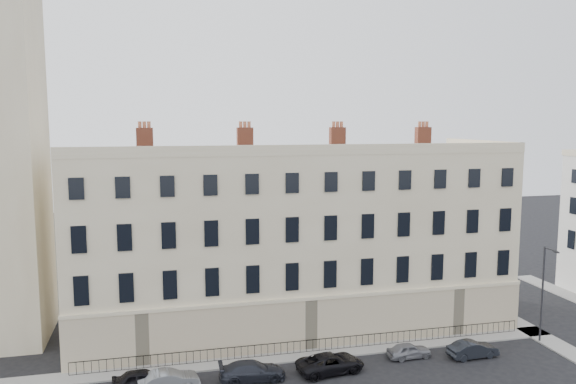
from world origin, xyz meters
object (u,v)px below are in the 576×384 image
(car_a, at_px, (143,379))
(car_c, at_px, (252,371))
(car_b, at_px, (169,380))
(streetlamp, at_px, (543,290))
(car_f, at_px, (473,349))
(car_d, at_px, (331,363))
(car_e, at_px, (409,350))

(car_a, distance_m, car_c, 7.24)
(car_b, xyz_separation_m, streetlamp, (29.03, 1.15, 3.68))
(car_a, distance_m, car_f, 23.87)
(car_a, bearing_deg, car_b, -110.52)
(car_d, distance_m, streetlamp, 18.31)
(car_a, xyz_separation_m, car_b, (1.66, -0.52, -0.01))
(car_b, height_order, car_e, car_b)
(car_f, bearing_deg, car_a, 85.73)
(car_a, height_order, car_d, car_a)
(car_a, distance_m, car_d, 12.80)
(streetlamp, bearing_deg, car_e, 178.32)
(car_f, bearing_deg, car_c, 86.53)
(car_c, distance_m, car_e, 12.01)
(car_e, distance_m, streetlamp, 12.09)
(car_f, bearing_deg, car_d, 86.60)
(car_a, bearing_deg, streetlamp, -92.08)
(car_f, bearing_deg, streetlamp, -82.44)
(car_d, xyz_separation_m, car_f, (11.08, -0.11, -0.04))
(car_c, relative_size, streetlamp, 0.58)
(car_b, relative_size, car_d, 0.83)
(car_b, relative_size, car_e, 1.20)
(car_c, distance_m, car_d, 5.56)
(car_a, height_order, car_c, car_a)
(car_d, bearing_deg, car_c, 81.09)
(car_c, bearing_deg, streetlamp, -85.13)
(car_c, xyz_separation_m, car_e, (11.98, 0.85, -0.09))
(car_a, bearing_deg, car_c, -96.58)
(car_c, height_order, streetlamp, streetlamp)
(car_a, xyz_separation_m, streetlamp, (30.69, 0.64, 3.66))
(car_b, bearing_deg, car_a, 65.65)
(car_c, bearing_deg, car_e, -83.66)
(car_b, bearing_deg, car_f, -97.34)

